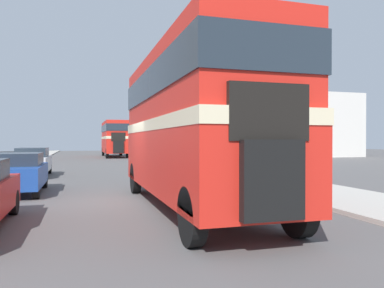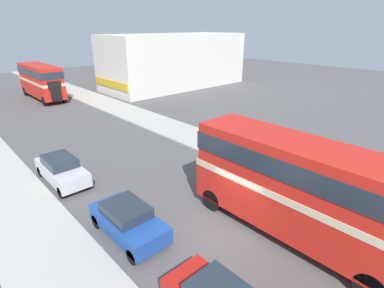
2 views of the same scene
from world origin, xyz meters
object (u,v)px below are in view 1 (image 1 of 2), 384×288
object	(u,v)px
double_decker_bus	(192,118)
bus_distant	(114,136)
car_parked_far	(32,162)
pedestrian_walking	(251,158)
car_parked_mid	(18,173)

from	to	relation	value
double_decker_bus	bus_distant	xyz separation A→B (m)	(0.82, 34.40, -0.12)
double_decker_bus	car_parked_far	xyz separation A→B (m)	(-5.50, 11.43, -1.79)
double_decker_bus	bus_distant	distance (m)	34.41
double_decker_bus	pedestrian_walking	size ratio (longest dim) A/B	5.58
double_decker_bus	car_parked_mid	world-z (taller)	double_decker_bus
bus_distant	car_parked_mid	bearing A→B (deg)	-101.45
car_parked_far	car_parked_mid	bearing A→B (deg)	-87.60
car_parked_mid	car_parked_far	distance (m)	6.81
pedestrian_walking	car_parked_mid	bearing A→B (deg)	-169.36
bus_distant	car_parked_mid	world-z (taller)	bus_distant
car_parked_mid	pedestrian_walking	world-z (taller)	pedestrian_walking
car_parked_mid	bus_distant	bearing A→B (deg)	78.55
car_parked_mid	car_parked_far	bearing A→B (deg)	92.40
bus_distant	car_parked_far	size ratio (longest dim) A/B	2.23
car_parked_mid	pedestrian_walking	xyz separation A→B (m)	(10.19, 1.91, 0.30)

